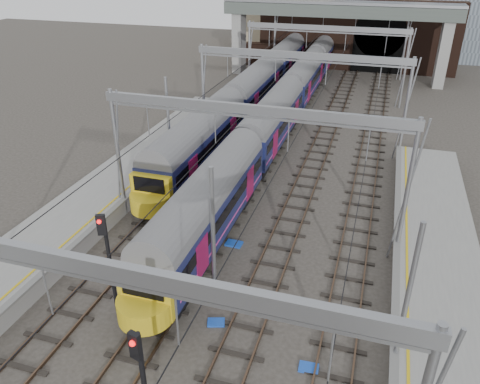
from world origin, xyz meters
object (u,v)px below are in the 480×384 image
(train_second, at_px, (255,88))
(signal_near_left, at_px, (108,253))
(signal_near_centre, at_px, (142,379))
(train_main, at_px, (290,97))

(train_second, bearing_deg, signal_near_left, -86.40)
(train_second, xyz_separation_m, signal_near_centre, (6.50, -36.11, 0.90))
(train_main, xyz_separation_m, train_second, (-4.00, 1.78, 0.05))
(train_second, distance_m, signal_near_left, 30.65)
(signal_near_left, relative_size, signal_near_centre, 1.00)
(signal_near_left, bearing_deg, train_second, 71.58)
(signal_near_left, bearing_deg, train_main, 63.85)
(train_second, relative_size, signal_near_centre, 8.71)
(train_main, distance_m, train_second, 4.38)
(train_main, height_order, train_second, train_second)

